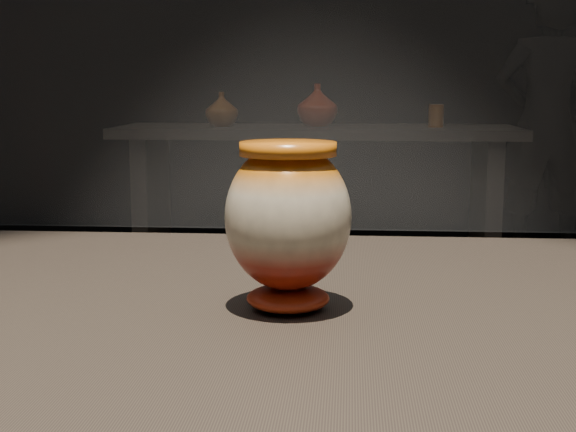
{
  "coord_description": "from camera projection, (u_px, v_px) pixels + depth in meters",
  "views": [
    {
      "loc": [
        0.13,
        -0.73,
        1.12
      ],
      "look_at": [
        0.07,
        0.02,
        0.99
      ],
      "focal_mm": 50.0,
      "sensor_mm": 36.0,
      "label": 1
    }
  ],
  "objects": [
    {
      "name": "back_shelf",
      "position": [
        316.0,
        179.0,
        4.06
      ],
      "size": [
        2.0,
        0.6,
        0.9
      ],
      "color": "black",
      "rests_on": "ground"
    },
    {
      "name": "visitor",
      "position": [
        545.0,
        123.0,
        5.0
      ],
      "size": [
        0.65,
        0.44,
        1.74
      ],
      "primitive_type": "imported",
      "rotation": [
        0.0,
        0.0,
        3.18
      ],
      "color": "black",
      "rests_on": "ground"
    },
    {
      "name": "back_vase_left",
      "position": [
        222.0,
        109.0,
        3.99
      ],
      "size": [
        0.18,
        0.18,
        0.17
      ],
      "primitive_type": "imported",
      "rotation": [
        0.0,
        0.0,
        4.85
      ],
      "color": "#974D16",
      "rests_on": "back_shelf"
    },
    {
      "name": "back_vase_mid",
      "position": [
        317.0,
        105.0,
        4.01
      ],
      "size": [
        0.25,
        0.25,
        0.21
      ],
      "primitive_type": "imported",
      "rotation": [
        0.0,
        0.0,
        1.85
      ],
      "color": "maroon",
      "rests_on": "back_shelf"
    },
    {
      "name": "back_vase_right",
      "position": [
        436.0,
        116.0,
        3.94
      ],
      "size": [
        0.07,
        0.07,
        0.11
      ],
      "primitive_type": "cylinder",
      "color": "#974D16",
      "rests_on": "back_shelf"
    },
    {
      "name": "main_vase",
      "position": [
        288.0,
        219.0,
        0.76
      ],
      "size": [
        0.13,
        0.13,
        0.16
      ],
      "rotation": [
        0.0,
        0.0,
        -0.08
      ],
      "color": "maroon",
      "rests_on": "display_plinth"
    }
  ]
}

